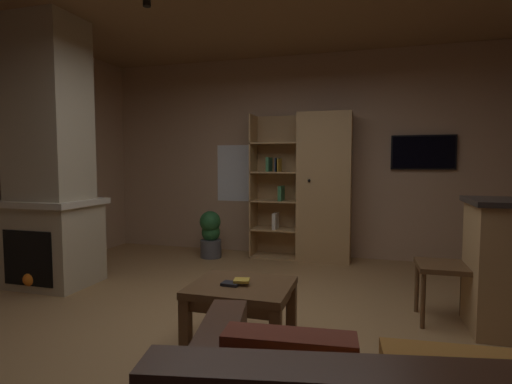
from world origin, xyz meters
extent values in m
cube|color=#A37A4C|center=(0.00, 0.00, -0.01)|extent=(5.72, 5.40, 0.02)
cube|color=tan|center=(0.00, 2.73, 1.39)|extent=(5.84, 0.06, 2.78)
cube|color=white|center=(-0.89, 2.70, 1.15)|extent=(0.74, 0.01, 0.82)
cube|color=#BCAD8E|center=(-2.31, 0.60, 0.43)|extent=(0.84, 0.65, 0.85)
cube|color=#BCAD8E|center=(-2.31, 0.60, 1.81)|extent=(0.71, 0.55, 1.93)
cube|color=beige|center=(-2.31, 0.60, 0.88)|extent=(0.92, 0.73, 0.06)
cube|color=black|center=(-2.31, 0.30, 0.36)|extent=(0.59, 0.08, 0.55)
sphere|color=orange|center=(-2.31, 0.29, 0.14)|extent=(0.14, 0.14, 0.14)
cube|color=tan|center=(0.35, 2.45, 0.97)|extent=(0.69, 0.38, 1.95)
cube|color=tan|center=(-0.32, 2.63, 0.97)|extent=(0.64, 0.02, 1.95)
cube|color=tan|center=(-0.63, 2.45, 0.97)|extent=(0.02, 0.38, 1.95)
sphere|color=black|center=(0.17, 2.25, 1.07)|extent=(0.04, 0.04, 0.04)
cube|color=tan|center=(-0.32, 2.45, 0.01)|extent=(0.64, 0.38, 0.02)
cube|color=tan|center=(-0.32, 2.45, 0.39)|extent=(0.64, 0.38, 0.02)
cube|color=tan|center=(-0.32, 2.45, 0.78)|extent=(0.64, 0.38, 0.02)
cube|color=tan|center=(-0.32, 2.45, 1.17)|extent=(0.64, 0.38, 0.02)
cube|color=tan|center=(-0.32, 2.45, 1.56)|extent=(0.64, 0.38, 0.02)
cube|color=#387247|center=(-0.22, 2.39, 0.89)|extent=(0.05, 0.23, 0.20)
cube|color=beige|center=(-0.30, 2.39, 0.51)|extent=(0.05, 0.23, 0.22)
cube|color=gold|center=(-0.26, 2.39, 1.27)|extent=(0.04, 0.23, 0.18)
cube|color=#2D4C8C|center=(-0.27, 2.39, 1.27)|extent=(0.03, 0.23, 0.18)
cube|color=#387247|center=(-0.39, 2.39, 1.28)|extent=(0.04, 0.23, 0.19)
sphere|color=beige|center=(-0.31, 2.45, 0.44)|extent=(0.10, 0.10, 0.10)
cube|color=brown|center=(0.08, -0.23, 0.43)|extent=(0.69, 0.59, 0.05)
cube|color=brown|center=(0.08, -0.23, 0.36)|extent=(0.62, 0.53, 0.08)
cube|color=brown|center=(-0.23, -0.49, 0.20)|extent=(0.07, 0.07, 0.40)
cube|color=brown|center=(0.38, -0.49, 0.20)|extent=(0.07, 0.07, 0.40)
cube|color=brown|center=(-0.23, 0.03, 0.20)|extent=(0.07, 0.07, 0.40)
cube|color=brown|center=(0.38, 0.03, 0.20)|extent=(0.07, 0.07, 0.40)
cube|color=black|center=(0.01, -0.28, 0.46)|extent=(0.13, 0.10, 0.02)
cube|color=gold|center=(0.08, -0.25, 0.48)|extent=(0.12, 0.11, 0.02)
cube|color=brown|center=(1.52, 0.64, 0.46)|extent=(0.43, 0.43, 0.04)
cube|color=brown|center=(1.71, 0.65, 0.70)|extent=(0.05, 0.40, 0.44)
cylinder|color=brown|center=(1.33, 0.82, 0.23)|extent=(0.04, 0.04, 0.46)
cylinder|color=brown|center=(1.34, 0.46, 0.23)|extent=(0.04, 0.04, 0.46)
cylinder|color=brown|center=(1.69, 0.83, 0.23)|extent=(0.04, 0.04, 0.46)
cylinder|color=brown|center=(1.70, 0.47, 0.23)|extent=(0.04, 0.04, 0.46)
cylinder|color=#4C4C51|center=(-1.16, 2.19, 0.12)|extent=(0.29, 0.29, 0.24)
sphere|color=#235B2D|center=(-1.17, 2.20, 0.34)|extent=(0.25, 0.25, 0.25)
sphere|color=#235B2D|center=(-1.16, 2.17, 0.50)|extent=(0.29, 0.29, 0.29)
cube|color=black|center=(1.57, 2.67, 1.43)|extent=(0.78, 0.05, 0.44)
cube|color=black|center=(1.57, 2.64, 1.43)|extent=(0.74, 0.01, 0.40)
cylinder|color=black|center=(-2.03, 0.38, 2.71)|extent=(0.07, 0.07, 0.09)
cylinder|color=black|center=(-0.98, 0.36, 2.71)|extent=(0.07, 0.07, 0.09)
camera|label=1|loc=(0.93, -2.80, 1.29)|focal=27.82mm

